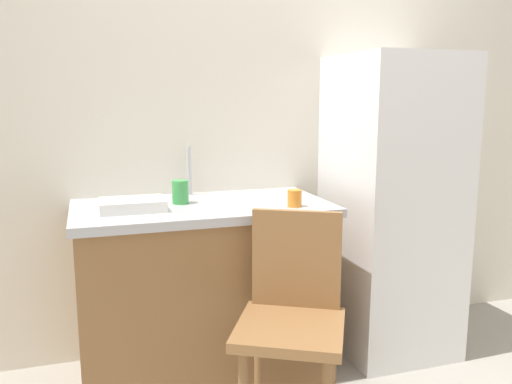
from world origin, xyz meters
TOP-DOWN VIEW (x-y plane):
  - back_wall at (0.00, 1.00)m, footprint 4.80×0.10m
  - cabinet_base at (-0.38, 0.65)m, footprint 1.14×0.60m
  - countertop at (-0.38, 0.65)m, footprint 1.18×0.64m
  - faucet at (-0.39, 0.90)m, footprint 0.02×0.02m
  - refrigerator at (0.63, 0.64)m, footprint 0.56×0.62m
  - chair at (-0.15, 0.07)m, footprint 0.54×0.54m
  - dish_tray at (-0.70, 0.60)m, footprint 0.28×0.20m
  - cup_green at (-0.47, 0.68)m, footprint 0.08×0.08m
  - cup_orange at (0.01, 0.45)m, footprint 0.06×0.06m

SIDE VIEW (x-z plane):
  - cabinet_base at x=-0.38m, z-range 0.00..0.81m
  - chair at x=-0.15m, z-range 0.05..0.94m
  - refrigerator at x=0.63m, z-range 0.00..1.55m
  - countertop at x=-0.38m, z-range 0.81..0.85m
  - dish_tray at x=-0.70m, z-range 0.85..0.90m
  - cup_orange at x=0.01m, z-range 0.85..0.92m
  - cup_green at x=-0.47m, z-range 0.85..0.95m
  - faucet at x=-0.39m, z-range 0.85..1.09m
  - back_wall at x=0.00m, z-range 0.00..2.67m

